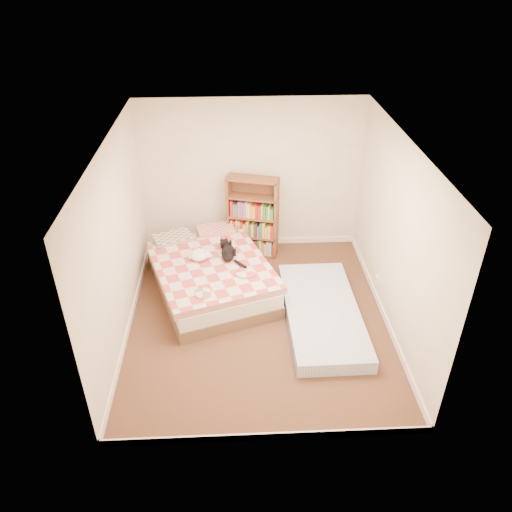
{
  "coord_description": "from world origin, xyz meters",
  "views": [
    {
      "loc": [
        -0.29,
        -5.36,
        4.43
      ],
      "look_at": [
        -0.01,
        0.3,
        0.83
      ],
      "focal_mm": 35.0,
      "sensor_mm": 36.0,
      "label": 1
    }
  ],
  "objects_px": {
    "bookshelf": "(253,225)",
    "white_dog": "(200,255)",
    "bed": "(210,273)",
    "floor_mattress": "(322,313)",
    "black_cat": "(228,251)"
  },
  "relations": [
    {
      "from": "floor_mattress",
      "to": "black_cat",
      "type": "height_order",
      "value": "black_cat"
    },
    {
      "from": "bed",
      "to": "black_cat",
      "type": "xyz_separation_m",
      "value": [
        0.27,
        0.09,
        0.32
      ]
    },
    {
      "from": "bookshelf",
      "to": "bed",
      "type": "bearing_deg",
      "value": -109.3
    },
    {
      "from": "bed",
      "to": "floor_mattress",
      "type": "relative_size",
      "value": 1.14
    },
    {
      "from": "bed",
      "to": "floor_mattress",
      "type": "bearing_deg",
      "value": -46.43
    },
    {
      "from": "bed",
      "to": "floor_mattress",
      "type": "xyz_separation_m",
      "value": [
        1.54,
        -0.81,
        -0.16
      ]
    },
    {
      "from": "floor_mattress",
      "to": "bed",
      "type": "bearing_deg",
      "value": 151.48
    },
    {
      "from": "bed",
      "to": "white_dog",
      "type": "relative_size",
      "value": 6.49
    },
    {
      "from": "bookshelf",
      "to": "black_cat",
      "type": "height_order",
      "value": "bookshelf"
    },
    {
      "from": "bed",
      "to": "white_dog",
      "type": "height_order",
      "value": "white_dog"
    },
    {
      "from": "bookshelf",
      "to": "floor_mattress",
      "type": "distance_m",
      "value": 2.05
    },
    {
      "from": "floor_mattress",
      "to": "white_dog",
      "type": "bearing_deg",
      "value": 153.36
    },
    {
      "from": "floor_mattress",
      "to": "white_dog",
      "type": "xyz_separation_m",
      "value": [
        -1.68,
        0.82,
        0.48
      ]
    },
    {
      "from": "bookshelf",
      "to": "white_dog",
      "type": "height_order",
      "value": "bookshelf"
    },
    {
      "from": "bed",
      "to": "bookshelf",
      "type": "height_order",
      "value": "bookshelf"
    }
  ]
}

